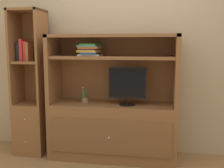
{
  "coord_description": "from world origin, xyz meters",
  "views": [
    {
      "loc": [
        0.53,
        -2.76,
        1.39
      ],
      "look_at": [
        0.0,
        0.35,
        0.94
      ],
      "focal_mm": 42.88,
      "sensor_mm": 36.0,
      "label": 1
    }
  ],
  "objects_px": {
    "tv_monitor": "(127,85)",
    "upright_book_row": "(24,51)",
    "media_console": "(113,118)",
    "magazine_stack": "(90,50)",
    "bookshelf_tall": "(32,105)",
    "potted_plant": "(85,99)"
  },
  "relations": [
    {
      "from": "media_console",
      "to": "potted_plant",
      "type": "relative_size",
      "value": 6.57
    },
    {
      "from": "tv_monitor",
      "to": "magazine_stack",
      "type": "bearing_deg",
      "value": 174.6
    },
    {
      "from": "tv_monitor",
      "to": "magazine_stack",
      "type": "distance_m",
      "value": 0.62
    },
    {
      "from": "magazine_stack",
      "to": "upright_book_row",
      "type": "bearing_deg",
      "value": 179.87
    },
    {
      "from": "magazine_stack",
      "to": "upright_book_row",
      "type": "relative_size",
      "value": 1.31
    },
    {
      "from": "magazine_stack",
      "to": "bookshelf_tall",
      "type": "relative_size",
      "value": 0.2
    },
    {
      "from": "media_console",
      "to": "magazine_stack",
      "type": "distance_m",
      "value": 0.88
    },
    {
      "from": "tv_monitor",
      "to": "upright_book_row",
      "type": "xyz_separation_m",
      "value": [
        -1.31,
        0.05,
        0.4
      ]
    },
    {
      "from": "magazine_stack",
      "to": "potted_plant",
      "type": "bearing_deg",
      "value": 177.05
    },
    {
      "from": "magazine_stack",
      "to": "media_console",
      "type": "bearing_deg",
      "value": 1.38
    },
    {
      "from": "tv_monitor",
      "to": "potted_plant",
      "type": "xyz_separation_m",
      "value": [
        -0.54,
        0.05,
        -0.2
      ]
    },
    {
      "from": "tv_monitor",
      "to": "potted_plant",
      "type": "relative_size",
      "value": 1.92
    },
    {
      "from": "tv_monitor",
      "to": "potted_plant",
      "type": "distance_m",
      "value": 0.57
    },
    {
      "from": "tv_monitor",
      "to": "upright_book_row",
      "type": "relative_size",
      "value": 1.64
    },
    {
      "from": "media_console",
      "to": "upright_book_row",
      "type": "height_order",
      "value": "media_console"
    },
    {
      "from": "bookshelf_tall",
      "to": "upright_book_row",
      "type": "relative_size",
      "value": 6.66
    },
    {
      "from": "tv_monitor",
      "to": "magazine_stack",
      "type": "relative_size",
      "value": 1.26
    },
    {
      "from": "media_console",
      "to": "tv_monitor",
      "type": "relative_size",
      "value": 3.42
    },
    {
      "from": "bookshelf_tall",
      "to": "potted_plant",
      "type": "bearing_deg",
      "value": -0.59
    },
    {
      "from": "media_console",
      "to": "tv_monitor",
      "type": "distance_m",
      "value": 0.47
    },
    {
      "from": "potted_plant",
      "to": "upright_book_row",
      "type": "distance_m",
      "value": 0.98
    },
    {
      "from": "media_console",
      "to": "potted_plant",
      "type": "xyz_separation_m",
      "value": [
        -0.35,
        -0.0,
        0.22
      ]
    }
  ]
}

